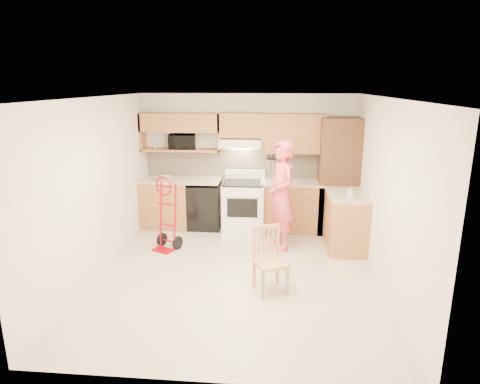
# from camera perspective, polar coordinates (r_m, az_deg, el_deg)

# --- Properties ---
(floor) EXTENTS (4.00, 4.50, 0.02)m
(floor) POSITION_cam_1_polar(r_m,az_deg,el_deg) (6.09, -0.43, -11.37)
(floor) COLOR beige
(floor) RESTS_ON ground
(ceiling) EXTENTS (4.00, 4.50, 0.02)m
(ceiling) POSITION_cam_1_polar(r_m,az_deg,el_deg) (5.47, -0.48, 13.05)
(ceiling) COLOR white
(ceiling) RESTS_ON ground
(wall_back) EXTENTS (4.00, 0.02, 2.50)m
(wall_back) POSITION_cam_1_polar(r_m,az_deg,el_deg) (7.85, 1.14, 4.36)
(wall_back) COLOR white
(wall_back) RESTS_ON ground
(wall_front) EXTENTS (4.00, 0.02, 2.50)m
(wall_front) POSITION_cam_1_polar(r_m,az_deg,el_deg) (3.53, -4.03, -9.18)
(wall_front) COLOR white
(wall_front) RESTS_ON ground
(wall_left) EXTENTS (0.02, 4.50, 2.50)m
(wall_left) POSITION_cam_1_polar(r_m,az_deg,el_deg) (6.17, -19.37, 0.58)
(wall_left) COLOR white
(wall_left) RESTS_ON ground
(wall_right) EXTENTS (0.02, 4.50, 2.50)m
(wall_right) POSITION_cam_1_polar(r_m,az_deg,el_deg) (5.82, 19.67, -0.29)
(wall_right) COLOR white
(wall_right) RESTS_ON ground
(backsplash) EXTENTS (3.92, 0.03, 0.55)m
(backsplash) POSITION_cam_1_polar(r_m,az_deg,el_deg) (7.83, 1.13, 3.96)
(backsplash) COLOR #C9B495
(backsplash) RESTS_ON wall_back
(lower_cab_left) EXTENTS (0.90, 0.60, 0.90)m
(lower_cab_left) POSITION_cam_1_polar(r_m,az_deg,el_deg) (7.99, -10.20, -1.58)
(lower_cab_left) COLOR #AD723E
(lower_cab_left) RESTS_ON ground
(dishwasher) EXTENTS (0.60, 0.60, 0.85)m
(dishwasher) POSITION_cam_1_polar(r_m,az_deg,el_deg) (7.84, -4.89, -1.92)
(dishwasher) COLOR black
(dishwasher) RESTS_ON ground
(lower_cab_right) EXTENTS (1.14, 0.60, 0.90)m
(lower_cab_right) POSITION_cam_1_polar(r_m,az_deg,el_deg) (7.72, 7.11, -2.04)
(lower_cab_right) COLOR #AD723E
(lower_cab_right) RESTS_ON ground
(countertop_left) EXTENTS (1.50, 0.63, 0.04)m
(countertop_left) POSITION_cam_1_polar(r_m,az_deg,el_deg) (7.80, -8.23, 1.66)
(countertop_left) COLOR #BEB395
(countertop_left) RESTS_ON lower_cab_left
(countertop_right) EXTENTS (1.14, 0.63, 0.04)m
(countertop_right) POSITION_cam_1_polar(r_m,az_deg,el_deg) (7.60, 7.22, 1.35)
(countertop_right) COLOR #BEB395
(countertop_right) RESTS_ON lower_cab_right
(cab_return_right) EXTENTS (0.60, 1.00, 0.90)m
(cab_return_right) POSITION_cam_1_polar(r_m,az_deg,el_deg) (7.05, 14.41, -4.07)
(cab_return_right) COLOR #AD723E
(cab_return_right) RESTS_ON ground
(countertop_return) EXTENTS (0.63, 1.00, 0.04)m
(countertop_return) POSITION_cam_1_polar(r_m,az_deg,el_deg) (6.92, 14.66, -0.38)
(countertop_return) COLOR #BEB395
(countertop_return) RESTS_ON cab_return_right
(pantry_tall) EXTENTS (0.70, 0.60, 2.10)m
(pantry_tall) POSITION_cam_1_polar(r_m,az_deg,el_deg) (7.65, 13.41, 2.14)
(pantry_tall) COLOR #54381E
(pantry_tall) RESTS_ON ground
(upper_cab_left) EXTENTS (1.50, 0.33, 0.34)m
(upper_cab_left) POSITION_cam_1_polar(r_m,az_deg,el_deg) (7.76, -8.30, 9.53)
(upper_cab_left) COLOR #AD723E
(upper_cab_left) RESTS_ON wall_back
(upper_shelf_mw) EXTENTS (1.50, 0.33, 0.04)m
(upper_shelf_mw) POSITION_cam_1_polar(r_m,az_deg,el_deg) (7.82, -8.16, 5.81)
(upper_shelf_mw) COLOR #AD723E
(upper_shelf_mw) RESTS_ON wall_back
(upper_cab_center) EXTENTS (0.76, 0.33, 0.44)m
(upper_cab_center) POSITION_cam_1_polar(r_m,az_deg,el_deg) (7.59, 0.16, 9.26)
(upper_cab_center) COLOR #AD723E
(upper_cab_center) RESTS_ON wall_back
(upper_cab_right) EXTENTS (1.14, 0.33, 0.70)m
(upper_cab_right) POSITION_cam_1_polar(r_m,az_deg,el_deg) (7.58, 7.41, 8.07)
(upper_cab_right) COLOR #AD723E
(upper_cab_right) RESTS_ON wall_back
(range_hood) EXTENTS (0.76, 0.46, 0.14)m
(range_hood) POSITION_cam_1_polar(r_m,az_deg,el_deg) (7.56, 0.12, 6.87)
(range_hood) COLOR white
(range_hood) RESTS_ON wall_back
(knife_strip) EXTENTS (0.40, 0.05, 0.29)m
(knife_strip) POSITION_cam_1_polar(r_m,az_deg,el_deg) (7.78, 5.17, 4.13)
(knife_strip) COLOR black
(knife_strip) RESTS_ON backsplash
(microwave) EXTENTS (0.53, 0.39, 0.27)m
(microwave) POSITION_cam_1_polar(r_m,az_deg,el_deg) (7.80, -8.03, 6.94)
(microwave) COLOR black
(microwave) RESTS_ON upper_shelf_mw
(range) EXTENTS (0.75, 0.99, 1.11)m
(range) POSITION_cam_1_polar(r_m,az_deg,el_deg) (7.51, 0.47, -1.58)
(range) COLOR white
(range) RESTS_ON ground
(person) EXTENTS (0.65, 0.78, 1.82)m
(person) POSITION_cam_1_polar(r_m,az_deg,el_deg) (6.71, 5.74, -0.53)
(person) COLOR #E94C51
(person) RESTS_ON ground
(hand_truck) EXTENTS (0.57, 0.55, 1.12)m
(hand_truck) POSITION_cam_1_polar(r_m,az_deg,el_deg) (6.84, -10.36, -3.45)
(hand_truck) COLOR #AF0410
(hand_truck) RESTS_ON ground
(dining_chair) EXTENTS (0.52, 0.54, 0.87)m
(dining_chair) POSITION_cam_1_polar(r_m,az_deg,el_deg) (5.46, 4.28, -9.49)
(dining_chair) COLOR tan
(dining_chair) RESTS_ON ground
(soap_bottle) EXTENTS (0.09, 0.10, 0.18)m
(soap_bottle) POSITION_cam_1_polar(r_m,az_deg,el_deg) (6.69, 15.01, 0.04)
(soap_bottle) COLOR white
(soap_bottle) RESTS_ON countertop_return
(bowl) EXTENTS (0.29, 0.29, 0.05)m
(bowl) POSITION_cam_1_polar(r_m,az_deg,el_deg) (7.86, -10.15, 2.03)
(bowl) COLOR white
(bowl) RESTS_ON countertop_left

